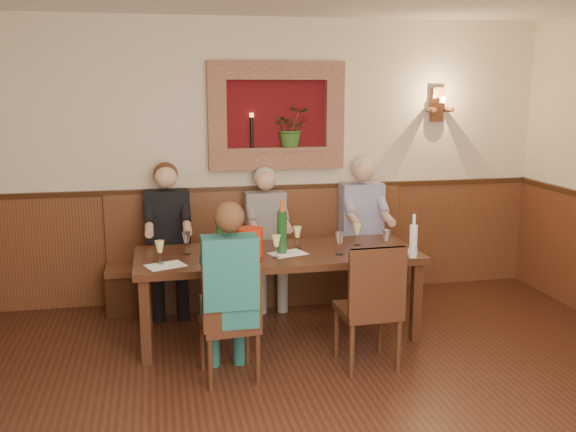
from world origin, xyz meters
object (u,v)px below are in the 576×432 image
chair_near_left (230,344)px  person_bench_right (363,241)px  person_bench_left (169,251)px  person_bench_mid (267,249)px  dining_table (278,260)px  wine_bottle_green_a (282,231)px  chair_near_right (368,330)px  spittoon_bucket (250,242)px  water_bottle (413,240)px  wine_bottle_green_b (220,233)px  person_chair_front (229,308)px  bench (260,269)px

chair_near_left → person_bench_right: 2.25m
person_bench_left → person_bench_mid: 0.95m
dining_table → chair_near_left: bearing=-123.9°
person_bench_right → wine_bottle_green_a: 1.38m
person_bench_left → person_bench_right: 1.95m
chair_near_right → spittoon_bucket: (-0.81, 0.67, 0.58)m
water_bottle → dining_table: bearing=159.9°
dining_table → person_bench_right: bearing=38.6°
chair_near_right → person_bench_mid: size_ratio=0.72×
chair_near_left → person_bench_right: bearing=41.0°
chair_near_right → person_bench_mid: person_bench_mid is taller
person_bench_right → wine_bottle_green_b: size_ratio=3.68×
person_bench_mid → spittoon_bucket: (-0.30, -0.93, 0.31)m
person_bench_mid → spittoon_bucket: 1.02m
spittoon_bucket → wine_bottle_green_b: wine_bottle_green_b is taller
person_chair_front → wine_bottle_green_a: (0.54, 0.74, 0.38)m
dining_table → person_bench_right: (1.05, 0.84, -0.08)m
bench → water_bottle: (1.07, -1.33, 0.57)m
chair_near_left → spittoon_bucket: spittoon_bucket is taller
bench → person_chair_front: bearing=-106.5°
person_bench_left → wine_bottle_green_b: size_ratio=3.65×
chair_near_left → wine_bottle_green_b: bearing=83.2°
spittoon_bucket → wine_bottle_green_a: (0.28, 0.05, 0.07)m
person_bench_right → spittoon_bucket: bearing=-144.5°
person_bench_mid → wine_bottle_green_a: person_bench_mid is taller
wine_bottle_green_a → wine_bottle_green_b: 0.53m
person_bench_mid → chair_near_right: bearing=-72.1°
person_bench_left → wine_bottle_green_a: 1.33m
person_bench_right → water_bottle: person_bench_right is taller
person_bench_left → wine_bottle_green_a: bearing=-43.2°
person_chair_front → water_bottle: person_chair_front is taller
dining_table → wine_bottle_green_a: bearing=-51.9°
dining_table → person_bench_left: 1.23m
chair_near_right → wine_bottle_green_b: size_ratio=2.52×
person_chair_front → wine_bottle_green_b: person_chair_front is taller
dining_table → wine_bottle_green_a: (0.03, -0.04, 0.26)m
dining_table → person_bench_left: (-0.90, 0.84, -0.08)m
bench → person_bench_left: person_bench_left is taller
person_bench_right → water_bottle: 1.26m
chair_near_right → spittoon_bucket: 1.20m
dining_table → water_bottle: (1.07, -0.39, 0.22)m
person_bench_left → person_chair_front: size_ratio=1.05×
person_chair_front → spittoon_bucket: person_chair_front is taller
dining_table → person_bench_right: size_ratio=1.66×
chair_near_right → wine_bottle_green_b: wine_bottle_green_b is taller
person_bench_right → person_chair_front: person_bench_right is taller
chair_near_left → water_bottle: water_bottle is taller
chair_near_left → chair_near_right: chair_near_right is taller
dining_table → person_bench_left: bearing=137.2°
water_bottle → wine_bottle_green_a: bearing=161.3°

